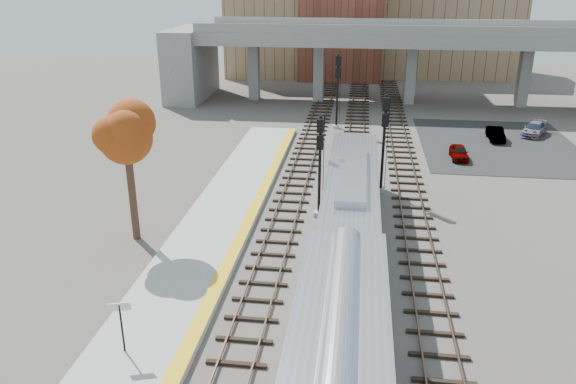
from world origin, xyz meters
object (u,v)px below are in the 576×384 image
(signal_mast_near, at_px, (320,169))
(car_b, at_px, (496,134))
(tree, at_px, (125,129))
(car_a, at_px, (459,152))
(locomotive, at_px, (351,204))
(signal_mast_mid, at_px, (383,145))
(car_c, at_px, (534,129))
(signal_mast_far, at_px, (337,92))

(signal_mast_near, xyz_separation_m, car_b, (15.12, 19.80, -2.58))
(tree, bearing_deg, car_a, 40.47)
(locomotive, xyz_separation_m, signal_mast_mid, (2.00, 7.99, 1.24))
(car_a, relative_size, car_c, 0.81)
(signal_mast_far, xyz_separation_m, car_a, (10.84, -8.84, -3.13))
(locomotive, bearing_deg, signal_mast_far, 94.71)
(signal_mast_mid, bearing_deg, tree, -146.87)
(signal_mast_near, height_order, car_b, signal_mast_near)
(signal_mast_mid, relative_size, car_a, 2.10)
(signal_mast_near, bearing_deg, car_c, 49.05)
(signal_mast_far, relative_size, car_a, 2.19)
(signal_mast_far, bearing_deg, car_a, -39.20)
(signal_mast_near, height_order, tree, tree)
(signal_mast_far, xyz_separation_m, car_b, (15.12, -2.57, -3.10))
(tree, height_order, car_a, tree)
(signal_mast_far, height_order, tree, tree)
(signal_mast_mid, distance_m, car_c, 23.15)
(locomotive, distance_m, car_c, 30.59)
(car_a, bearing_deg, signal_mast_far, 140.55)
(car_a, bearing_deg, signal_mast_mid, -128.09)
(signal_mast_far, xyz_separation_m, car_c, (19.22, -0.22, -3.10))
(signal_mast_far, bearing_deg, locomotive, -85.29)
(signal_mast_mid, bearing_deg, car_a, 52.17)
(car_b, bearing_deg, locomotive, -118.48)
(car_a, distance_m, car_b, 7.59)
(car_c, bearing_deg, signal_mast_far, -152.04)
(tree, distance_m, car_b, 35.96)
(signal_mast_near, bearing_deg, tree, -155.95)
(car_b, bearing_deg, car_a, -123.22)
(locomotive, relative_size, car_a, 5.64)
(signal_mast_mid, relative_size, tree, 0.78)
(signal_mast_near, xyz_separation_m, car_c, (19.22, 22.15, -2.58))
(locomotive, height_order, car_c, locomotive)
(signal_mast_near, relative_size, car_c, 1.59)
(tree, relative_size, car_c, 2.18)
(locomotive, relative_size, signal_mast_far, 2.57)
(locomotive, distance_m, tree, 13.45)
(signal_mast_far, height_order, car_b, signal_mast_far)
(signal_mast_mid, xyz_separation_m, car_b, (11.02, 14.95, -2.88))
(signal_mast_near, xyz_separation_m, tree, (-10.50, -4.69, 3.51))
(signal_mast_mid, height_order, car_c, signal_mast_mid)
(tree, bearing_deg, locomotive, 6.95)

